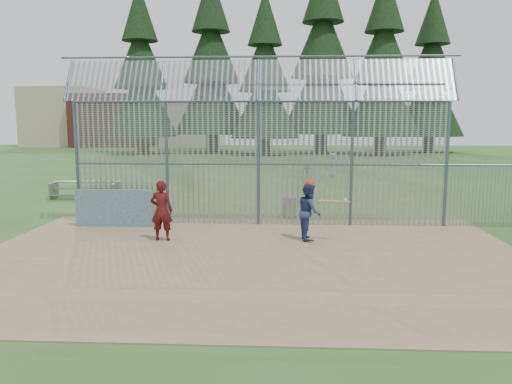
# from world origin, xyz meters

# --- Properties ---
(ground) EXTENTS (120.00, 120.00, 0.00)m
(ground) POSITION_xyz_m (0.00, 0.00, 0.00)
(ground) COLOR #2D511E
(ground) RESTS_ON ground
(dirt_infield) EXTENTS (14.00, 10.00, 0.02)m
(dirt_infield) POSITION_xyz_m (0.00, -0.50, 0.01)
(dirt_infield) COLOR #756047
(dirt_infield) RESTS_ON ground
(dugout_wall) EXTENTS (2.50, 0.12, 1.20)m
(dugout_wall) POSITION_xyz_m (-4.60, 2.90, 0.62)
(dugout_wall) COLOR #38566B
(dugout_wall) RESTS_ON dirt_infield
(batter) EXTENTS (0.70, 0.86, 1.63)m
(batter) POSITION_xyz_m (1.54, 1.41, 0.83)
(batter) COLOR navy
(batter) RESTS_ON dirt_infield
(onlooker) EXTENTS (0.63, 0.42, 1.72)m
(onlooker) POSITION_xyz_m (-2.63, 1.12, 0.88)
(onlooker) COLOR maroon
(onlooker) RESTS_ON dirt_infield
(bg_kid_standing) EXTENTS (0.75, 0.49, 1.53)m
(bg_kid_standing) POSITION_xyz_m (3.85, 17.60, 0.77)
(bg_kid_standing) COLOR slate
(bg_kid_standing) RESTS_ON ground
(bg_kid_seated) EXTENTS (0.57, 0.34, 0.91)m
(bg_kid_seated) POSITION_xyz_m (2.34, 17.16, 0.45)
(bg_kid_seated) COLOR slate
(bg_kid_seated) RESTS_ON ground
(batting_gear) EXTENTS (1.25, 0.48, 0.66)m
(batting_gear) POSITION_xyz_m (1.69, 1.38, 1.52)
(batting_gear) COLOR red
(batting_gear) RESTS_ON ground
(trash_can) EXTENTS (0.56, 0.56, 0.82)m
(trash_can) POSITION_xyz_m (1.01, 4.79, 0.38)
(trash_can) COLOR #94979C
(trash_can) RESTS_ON ground
(bleacher) EXTENTS (3.00, 0.95, 0.72)m
(bleacher) POSITION_xyz_m (-7.92, 8.75, 0.41)
(bleacher) COLOR slate
(bleacher) RESTS_ON ground
(backstop_fence) EXTENTS (20.09, 0.81, 5.30)m
(backstop_fence) POSITION_xyz_m (1.81, 3.43, 2.36)
(backstop_fence) COLOR #47566B
(backstop_fence) RESTS_ON ground
(conifer_row) EXTENTS (38.48, 12.26, 20.20)m
(conifer_row) POSITION_xyz_m (1.93, 41.51, 10.83)
(conifer_row) COLOR #332319
(conifer_row) RESTS_ON ground
(distant_buildings) EXTENTS (26.50, 10.50, 8.00)m
(distant_buildings) POSITION_xyz_m (-23.18, 56.49, 3.60)
(distant_buildings) COLOR brown
(distant_buildings) RESTS_ON ground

